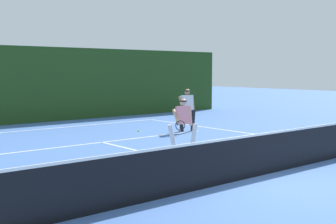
% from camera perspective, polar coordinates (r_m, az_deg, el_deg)
% --- Properties ---
extents(ground_plane, '(80.00, 80.00, 0.00)m').
position_cam_1_polar(ground_plane, '(10.25, 10.49, -8.28)').
color(ground_plane, '#476FB7').
extents(court_line_baseline_far, '(10.85, 0.10, 0.01)m').
position_cam_1_polar(court_line_baseline_far, '(19.00, -15.32, -2.08)').
color(court_line_baseline_far, white).
rests_on(court_line_baseline_far, ground_plane).
extents(court_line_service, '(8.85, 0.10, 0.01)m').
position_cam_1_polar(court_line_service, '(15.09, -8.42, -3.84)').
color(court_line_service, white).
rests_on(court_line_service, ground_plane).
extents(court_line_centre, '(0.10, 6.40, 0.01)m').
position_cam_1_polar(court_line_centre, '(12.50, -0.84, -5.70)').
color(court_line_centre, white).
rests_on(court_line_centre, ground_plane).
extents(tennis_net, '(11.89, 0.09, 1.07)m').
position_cam_1_polar(tennis_net, '(10.14, 10.54, -5.51)').
color(tennis_net, '#1E4723').
rests_on(tennis_net, ground_plane).
extents(player_near, '(1.08, 0.86, 1.55)m').
position_cam_1_polar(player_near, '(13.46, 1.93, -1.27)').
color(player_near, silver).
rests_on(player_near, ground_plane).
extents(player_far, '(0.99, 0.85, 1.67)m').
position_cam_1_polar(player_far, '(17.51, 2.45, 0.52)').
color(player_far, black).
rests_on(player_far, ground_plane).
extents(tennis_ball, '(0.07, 0.07, 0.07)m').
position_cam_1_polar(tennis_ball, '(17.53, -3.79, -2.41)').
color(tennis_ball, '#D1E033').
rests_on(tennis_ball, ground_plane).
extents(back_fence_windscreen, '(23.72, 0.12, 3.48)m').
position_cam_1_polar(back_fence_windscreen, '(21.02, -18.05, 3.30)').
color(back_fence_windscreen, '#203F17').
rests_on(back_fence_windscreen, ground_plane).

